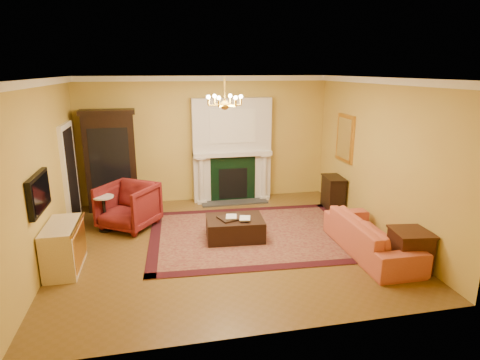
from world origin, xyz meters
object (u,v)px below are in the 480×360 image
object	(u,v)px
china_cabinet	(111,162)
pedestal_table	(104,211)
wingback_armchair	(128,204)
coral_sofa	(372,230)
end_table	(410,251)
console_table	(333,193)
leather_ottoman	(235,228)
commode	(64,247)

from	to	relation	value
china_cabinet	pedestal_table	xyz separation A→B (m)	(-0.06, -1.38, -0.67)
china_cabinet	wingback_armchair	world-z (taller)	china_cabinet
coral_sofa	end_table	size ratio (longest dim) A/B	3.44
coral_sofa	console_table	world-z (taller)	coral_sofa
leather_ottoman	end_table	bearing A→B (deg)	-31.08
coral_sofa	leather_ottoman	world-z (taller)	coral_sofa
china_cabinet	commode	bearing A→B (deg)	-102.57
console_table	commode	bearing A→B (deg)	-155.60
wingback_armchair	commode	world-z (taller)	wingback_armchair
console_table	pedestal_table	bearing A→B (deg)	-170.83
china_cabinet	end_table	bearing A→B (deg)	-42.41
china_cabinet	console_table	world-z (taller)	china_cabinet
console_table	leather_ottoman	world-z (taller)	console_table
commode	coral_sofa	size ratio (longest dim) A/B	0.47
wingback_armchair	end_table	distance (m)	5.31
coral_sofa	end_table	xyz separation A→B (m)	(0.30, -0.68, -0.11)
commode	leather_ottoman	bearing A→B (deg)	12.10
wingback_armchair	console_table	world-z (taller)	wingback_armchair
end_table	commode	bearing A→B (deg)	168.05
leather_ottoman	coral_sofa	bearing A→B (deg)	-22.27
pedestal_table	china_cabinet	bearing A→B (deg)	87.67
china_cabinet	commode	xyz separation A→B (m)	(-0.51, -2.95, -0.71)
china_cabinet	end_table	world-z (taller)	china_cabinet
pedestal_table	coral_sofa	world-z (taller)	coral_sofa
pedestal_table	console_table	world-z (taller)	console_table
wingback_armchair	pedestal_table	distance (m)	0.47
pedestal_table	end_table	bearing A→B (deg)	-28.56
commode	coral_sofa	bearing A→B (deg)	-5.18
pedestal_table	commode	world-z (taller)	commode
wingback_armchair	leather_ottoman	bearing A→B (deg)	7.37
wingback_armchair	end_table	world-z (taller)	wingback_armchair
wingback_armchair	end_table	xyz separation A→B (m)	(4.53, -2.77, -0.19)
china_cabinet	commode	world-z (taller)	china_cabinet
china_cabinet	pedestal_table	size ratio (longest dim) A/B	3.03
commode	china_cabinet	bearing A→B (deg)	80.23
end_table	leather_ottoman	distance (m)	3.08
wingback_armchair	console_table	bearing A→B (deg)	37.21
wingback_armchair	console_table	size ratio (longest dim) A/B	1.40
wingback_armchair	commode	distance (m)	1.87
pedestal_table	coral_sofa	bearing A→B (deg)	-23.52
leather_ottoman	wingback_armchair	bearing A→B (deg)	157.67
wingback_armchair	commode	size ratio (longest dim) A/B	0.98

